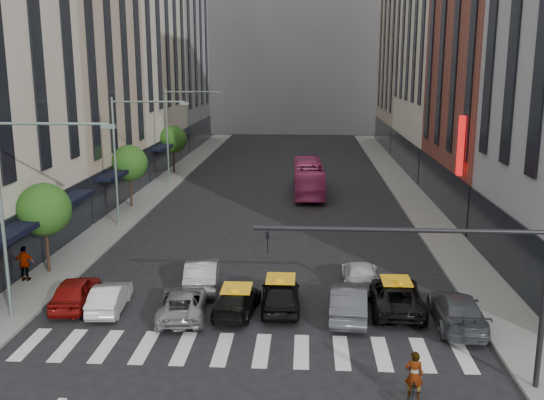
% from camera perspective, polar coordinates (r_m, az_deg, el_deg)
% --- Properties ---
extents(ground, '(160.00, 160.00, 0.00)m').
position_cam_1_polar(ground, '(23.91, -2.72, -15.52)').
color(ground, black).
rests_on(ground, ground).
extents(sidewalk_left, '(3.00, 96.00, 0.15)m').
position_cam_1_polar(sidewalk_left, '(53.98, -11.58, 0.33)').
color(sidewalk_left, slate).
rests_on(sidewalk_left, ground).
extents(sidewalk_right, '(3.00, 96.00, 0.15)m').
position_cam_1_polar(sidewalk_right, '(52.99, 13.23, 0.03)').
color(sidewalk_right, slate).
rests_on(sidewalk_right, ground).
extents(building_left_b, '(8.00, 16.00, 24.00)m').
position_cam_1_polar(building_left_b, '(52.65, -18.67, 12.72)').
color(building_left_b, tan).
rests_on(building_left_b, ground).
extents(building_left_c, '(8.00, 20.00, 36.00)m').
position_cam_1_polar(building_left_c, '(70.04, -13.35, 17.74)').
color(building_left_c, beige).
rests_on(building_left_c, ground).
extents(building_left_d, '(8.00, 18.00, 30.00)m').
position_cam_1_polar(building_left_d, '(88.20, -9.66, 14.80)').
color(building_left_d, gray).
rests_on(building_left_d, ground).
extents(building_right_b, '(8.00, 18.00, 26.00)m').
position_cam_1_polar(building_right_b, '(50.21, 20.95, 13.74)').
color(building_right_b, brown).
rests_on(building_right_b, ground).
extents(building_right_d, '(8.00, 18.00, 28.00)m').
position_cam_1_polar(building_right_d, '(87.27, 13.41, 14.01)').
color(building_right_d, tan).
rests_on(building_right_d, ground).
extents(building_far, '(30.00, 10.00, 36.00)m').
position_cam_1_polar(building_far, '(106.22, 2.15, 16.16)').
color(building_far, gray).
rests_on(building_far, ground).
extents(tree_near, '(2.88, 2.88, 4.95)m').
position_cam_1_polar(tree_near, '(34.88, -20.65, -0.85)').
color(tree_near, black).
rests_on(tree_near, sidewalk_left).
extents(tree_mid, '(2.88, 2.88, 4.95)m').
position_cam_1_polar(tree_mid, '(49.64, -13.27, 3.40)').
color(tree_mid, black).
rests_on(tree_mid, sidewalk_left).
extents(tree_far, '(2.88, 2.88, 4.95)m').
position_cam_1_polar(tree_far, '(64.98, -9.29, 5.66)').
color(tree_far, black).
rests_on(tree_far, sidewalk_left).
extents(streetlamp_near, '(5.38, 0.25, 9.00)m').
position_cam_1_polar(streetlamp_near, '(28.37, -22.57, 0.73)').
color(streetlamp_near, gray).
rests_on(streetlamp_near, sidewalk_left).
extents(streetlamp_mid, '(5.38, 0.25, 9.00)m').
position_cam_1_polar(streetlamp_mid, '(43.13, -13.41, 5.08)').
color(streetlamp_mid, gray).
rests_on(streetlamp_mid, sidewalk_left).
extents(streetlamp_far, '(5.38, 0.25, 9.00)m').
position_cam_1_polar(streetlamp_far, '(58.55, -8.95, 7.15)').
color(streetlamp_far, gray).
rests_on(streetlamp_far, sidewalk_left).
extents(traffic_signal, '(10.10, 0.20, 6.00)m').
position_cam_1_polar(traffic_signal, '(21.77, 17.56, -6.18)').
color(traffic_signal, black).
rests_on(traffic_signal, ground).
extents(liberty_sign, '(0.30, 0.70, 4.00)m').
position_cam_1_polar(liberty_sign, '(42.57, 17.34, 4.89)').
color(liberty_sign, red).
rests_on(liberty_sign, ground).
extents(car_red, '(2.12, 4.40, 1.45)m').
position_cam_1_polar(car_red, '(30.61, -18.01, -8.20)').
color(car_red, maroon).
rests_on(car_red, ground).
extents(car_white_front, '(1.63, 3.97, 1.28)m').
position_cam_1_polar(car_white_front, '(29.70, -15.03, -8.82)').
color(car_white_front, '#B9B9B9').
rests_on(car_white_front, ground).
extents(car_silver, '(2.62, 4.79, 1.27)m').
position_cam_1_polar(car_silver, '(28.36, -8.44, -9.56)').
color(car_silver, gray).
rests_on(car_silver, ground).
extents(taxi_left, '(2.18, 4.37, 1.22)m').
position_cam_1_polar(taxi_left, '(28.39, -3.33, -9.47)').
color(taxi_left, black).
rests_on(taxi_left, ground).
extents(taxi_center, '(1.97, 4.51, 1.51)m').
position_cam_1_polar(taxi_center, '(28.74, 0.82, -8.86)').
color(taxi_center, black).
rests_on(taxi_center, ground).
extents(car_grey_mid, '(1.96, 4.76, 1.53)m').
position_cam_1_polar(car_grey_mid, '(28.16, 7.22, -9.40)').
color(car_grey_mid, '#3A3B41').
rests_on(car_grey_mid, ground).
extents(taxi_right, '(2.51, 5.21, 1.43)m').
position_cam_1_polar(taxi_right, '(29.27, 11.55, -8.80)').
color(taxi_right, black).
rests_on(taxi_right, ground).
extents(car_grey_curb, '(2.25, 5.11, 1.46)m').
position_cam_1_polar(car_grey_curb, '(28.24, 17.04, -9.89)').
color(car_grey_curb, '#404448').
rests_on(car_grey_curb, ground).
extents(car_row2_left, '(2.10, 4.77, 1.52)m').
position_cam_1_polar(car_row2_left, '(31.62, -6.61, -6.91)').
color(car_row2_left, '#A8A7AD').
rests_on(car_row2_left, ground).
extents(car_row2_right, '(1.89, 4.45, 1.28)m').
position_cam_1_polar(car_row2_right, '(32.02, 8.29, -6.93)').
color(car_row2_right, silver).
rests_on(car_row2_right, ground).
extents(bus, '(2.76, 10.66, 2.95)m').
position_cam_1_polar(bus, '(54.06, 3.46, 2.10)').
color(bus, '#CA3B7C').
rests_on(bus, ground).
extents(motorcycle, '(0.98, 2.00, 1.00)m').
position_cam_1_polar(motorcycle, '(21.96, 13.15, -17.08)').
color(motorcycle, black).
rests_on(motorcycle, ground).
extents(rider, '(0.68, 0.50, 1.69)m').
position_cam_1_polar(rider, '(21.33, 13.33, -13.93)').
color(rider, gray).
rests_on(rider, motorcycle).
extents(pedestrian_far, '(1.11, 0.47, 1.88)m').
position_cam_1_polar(pedestrian_far, '(34.48, -22.24, -5.55)').
color(pedestrian_far, gray).
rests_on(pedestrian_far, sidewalk_left).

